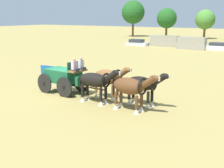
% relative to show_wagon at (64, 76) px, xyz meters
% --- Properties ---
extents(ground_plane, '(220.00, 220.00, 0.00)m').
position_rel_show_wagon_xyz_m(ground_plane, '(-0.18, 0.01, -1.19)').
color(ground_plane, '#9E8C4C').
extents(show_wagon, '(5.53, 2.04, 2.64)m').
position_rel_show_wagon_xyz_m(show_wagon, '(0.00, 0.00, 0.00)').
color(show_wagon, '#195B38').
rests_on(show_wagon, ground).
extents(draft_horse_rear_near, '(3.02, 1.12, 2.26)m').
position_rel_show_wagon_xyz_m(draft_horse_rear_near, '(3.41, 0.38, 0.19)').
color(draft_horse_rear_near, brown).
rests_on(draft_horse_rear_near, ground).
extents(draft_horse_rear_off, '(3.20, 1.06, 2.27)m').
position_rel_show_wagon_xyz_m(draft_horse_rear_off, '(3.33, -0.92, 0.20)').
color(draft_horse_rear_off, black).
rests_on(draft_horse_rear_off, ground).
extents(draft_horse_lead_near, '(2.98, 1.00, 2.16)m').
position_rel_show_wagon_xyz_m(draft_horse_lead_near, '(6.03, 0.17, 0.10)').
color(draft_horse_lead_near, black).
rests_on(draft_horse_lead_near, ground).
extents(draft_horse_lead_off, '(3.10, 1.12, 2.26)m').
position_rel_show_wagon_xyz_m(draft_horse_lead_off, '(5.90, -1.12, 0.19)').
color(draft_horse_lead_off, brown).
rests_on(draft_horse_lead_off, ground).
extents(parked_vehicle_a, '(4.04, 1.95, 1.12)m').
position_rel_show_wagon_xyz_m(parked_vehicle_a, '(-11.44, 32.73, -0.71)').
color(parked_vehicle_a, silver).
rests_on(parked_vehicle_a, ground).
extents(parked_vehicle_b, '(5.08, 2.01, 1.86)m').
position_rel_show_wagon_xyz_m(parked_vehicle_b, '(-6.82, 34.08, -0.29)').
color(parked_vehicle_b, gray).
rests_on(parked_vehicle_b, ground).
extents(parked_vehicle_c, '(4.63, 2.10, 1.92)m').
position_rel_show_wagon_xyz_m(parked_vehicle_c, '(-1.31, 31.98, -0.26)').
color(parked_vehicle_c, gray).
rests_on(parked_vehicle_c, ground).
extents(parked_vehicle_d, '(4.44, 2.06, 1.19)m').
position_rel_show_wagon_xyz_m(parked_vehicle_d, '(2.73, 33.05, -0.67)').
color(parked_vehicle_d, white).
rests_on(parked_vehicle_d, ground).
extents(tree_a, '(5.72, 5.72, 8.85)m').
position_rel_show_wagon_xyz_m(tree_a, '(-23.21, 52.70, 4.78)').
color(tree_a, brown).
rests_on(tree_a, ground).
extents(tree_b, '(4.65, 4.65, 6.91)m').
position_rel_show_wagon_xyz_m(tree_b, '(-14.00, 52.12, 3.37)').
color(tree_b, brown).
rests_on(tree_b, ground).
extents(tree_c, '(4.44, 4.44, 6.55)m').
position_rel_show_wagon_xyz_m(tree_c, '(-5.88, 54.84, 3.12)').
color(tree_c, brown).
rests_on(tree_c, ground).
extents(sponsor_banner, '(3.20, 0.22, 1.10)m').
position_rel_show_wagon_xyz_m(sponsor_banner, '(-3.80, 3.16, -0.64)').
color(sponsor_banner, '#1959B2').
rests_on(sponsor_banner, ground).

